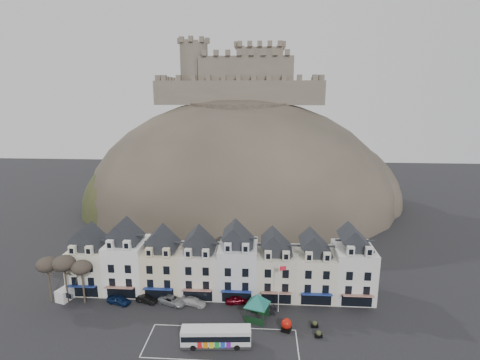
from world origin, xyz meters
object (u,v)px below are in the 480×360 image
at_px(bus, 216,336).
at_px(white_van, 69,292).
at_px(car_navy, 119,300).
at_px(red_buoy, 286,325).
at_px(car_maroon, 238,299).
at_px(car_charcoal, 265,309).
at_px(car_silver, 172,300).
at_px(bus_shelter, 257,300).
at_px(flagpole, 279,285).
at_px(car_white, 194,301).
at_px(car_black, 147,299).

distance_m(bus, white_van, 29.99).
bearing_deg(bus, car_navy, 147.37).
bearing_deg(red_buoy, car_maroon, 137.77).
bearing_deg(car_charcoal, car_silver, 92.19).
bearing_deg(car_maroon, bus_shelter, -152.66).
height_order(flagpole, car_maroon, flagpole).
xyz_separation_m(car_silver, car_charcoal, (15.96, -1.55, -0.09)).
bearing_deg(car_maroon, car_white, 88.08).
relative_size(bus_shelter, red_buoy, 3.34).
xyz_separation_m(white_van, car_navy, (9.59, -1.49, -0.33)).
distance_m(bus_shelter, car_charcoal, 3.76).
bearing_deg(car_charcoal, bus_shelter, 156.80).
bearing_deg(car_white, car_navy, 110.40).
relative_size(car_silver, car_white, 1.13).
relative_size(car_white, car_maroon, 1.00).
distance_m(bus, car_silver, 13.71).
distance_m(bus_shelter, car_maroon, 6.31).
xyz_separation_m(red_buoy, flagpole, (-0.98, 5.06, 3.79)).
bearing_deg(bus, flagpole, 40.18).
bearing_deg(white_van, car_charcoal, 12.92).
relative_size(bus_shelter, car_silver, 1.37).
bearing_deg(white_van, car_silver, 14.17).
height_order(bus_shelter, car_black, bus_shelter).
bearing_deg(red_buoy, car_navy, 168.68).
relative_size(red_buoy, car_navy, 0.47).
relative_size(car_white, car_charcoal, 1.18).
bearing_deg(car_silver, car_white, -68.15).
height_order(red_buoy, car_maroon, red_buoy).
xyz_separation_m(car_silver, car_maroon, (11.33, 0.93, 0.05)).
relative_size(flagpole, white_van, 1.69).
height_order(red_buoy, car_charcoal, red_buoy).
relative_size(white_van, car_black, 1.33).
relative_size(car_navy, car_silver, 0.86).
xyz_separation_m(bus, car_maroon, (2.38, 11.29, -0.82)).
distance_m(red_buoy, flagpole, 6.40).
bearing_deg(car_silver, car_maroon, -62.36).
bearing_deg(car_navy, car_charcoal, -75.42).
height_order(car_navy, car_maroon, car_maroon).
height_order(bus, flagpole, flagpole).
relative_size(car_black, car_white, 0.86).
relative_size(bus_shelter, flagpole, 0.80).
bearing_deg(flagpole, car_maroon, 162.97).
bearing_deg(red_buoy, car_black, 165.16).
height_order(red_buoy, white_van, white_van).
bearing_deg(car_white, bus, -134.97).
distance_m(red_buoy, car_black, 24.62).
xyz_separation_m(bus_shelter, car_white, (-10.97, 3.54, -2.86)).
bearing_deg(car_navy, car_white, -71.03).
distance_m(bus_shelter, car_silver, 15.42).
distance_m(bus, car_navy, 20.68).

